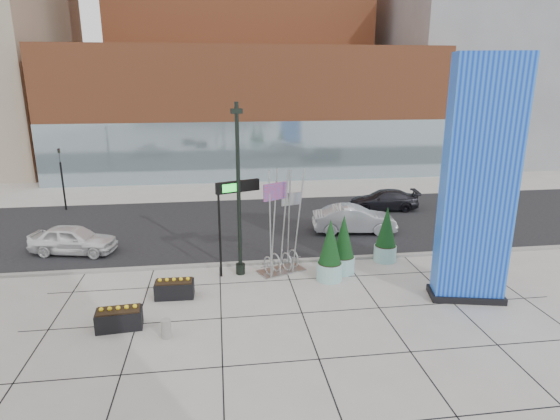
{
  "coord_description": "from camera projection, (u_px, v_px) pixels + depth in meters",
  "views": [
    {
      "loc": [
        -1.93,
        -16.49,
        8.49
      ],
      "look_at": [
        0.58,
        2.0,
        3.18
      ],
      "focal_mm": 30.0,
      "sensor_mm": 36.0,
      "label": 1
    }
  ],
  "objects": [
    {
      "name": "ground",
      "position": [
        272.0,
        302.0,
        18.29
      ],
      "size": [
        160.0,
        160.0,
        0.0
      ],
      "primitive_type": "plane",
      "color": "#9E9991",
      "rests_on": "ground"
    },
    {
      "name": "building_grey_parking",
      "position": [
        479.0,
        72.0,
        49.68
      ],
      "size": [
        20.0,
        18.0,
        18.0
      ],
      "primitive_type": "cube",
      "color": "slate",
      "rests_on": "ground"
    },
    {
      "name": "car_white_west",
      "position": [
        73.0,
        240.0,
        23.21
      ],
      "size": [
        4.45,
        2.52,
        1.43
      ],
      "primitive_type": "imported",
      "rotation": [
        0.0,
        0.0,
        1.36
      ],
      "color": "white",
      "rests_on": "ground"
    },
    {
      "name": "round_planter_east",
      "position": [
        386.0,
        236.0,
        22.13
      ],
      "size": [
        1.07,
        1.07,
        2.67
      ],
      "color": "#9ACFCB",
      "rests_on": "ground"
    },
    {
      "name": "street_asphalt",
      "position": [
        252.0,
        225.0,
        27.82
      ],
      "size": [
        80.0,
        12.0,
        0.02
      ],
      "primitive_type": "cube",
      "color": "black",
      "rests_on": "ground"
    },
    {
      "name": "car_silver_mid",
      "position": [
        354.0,
        220.0,
        26.33
      ],
      "size": [
        4.77,
        2.09,
        1.52
      ],
      "primitive_type": "imported",
      "rotation": [
        0.0,
        0.0,
        1.47
      ],
      "color": "#B9BAC1",
      "rests_on": "ground"
    },
    {
      "name": "tower_podium",
      "position": [
        248.0,
        111.0,
        42.64
      ],
      "size": [
        34.0,
        10.0,
        11.0
      ],
      "primitive_type": "cube",
      "color": "#A55430",
      "rests_on": "ground"
    },
    {
      "name": "lamp_post",
      "position": [
        239.0,
        207.0,
        20.13
      ],
      "size": [
        0.5,
        0.41,
        7.54
      ],
      "rotation": [
        0.0,
        0.0,
        0.22
      ],
      "color": "black",
      "rests_on": "ground"
    },
    {
      "name": "blue_pylon",
      "position": [
        478.0,
        188.0,
        17.45
      ],
      "size": [
        3.01,
        1.84,
        9.35
      ],
      "rotation": [
        0.0,
        0.0,
        -0.22
      ],
      "color": "#0E37D3",
      "rests_on": "ground"
    },
    {
      "name": "concrete_bollard",
      "position": [
        166.0,
        329.0,
        15.75
      ],
      "size": [
        0.34,
        0.34,
        0.66
      ],
      "primitive_type": "cylinder",
      "color": "gray",
      "rests_on": "ground"
    },
    {
      "name": "public_art_sculpture",
      "position": [
        282.0,
        246.0,
        20.91
      ],
      "size": [
        2.31,
        1.76,
        4.7
      ],
      "rotation": [
        0.0,
        0.0,
        0.4
      ],
      "color": "#AFB2B4",
      "rests_on": "ground"
    },
    {
      "name": "car_dark_east",
      "position": [
        383.0,
        200.0,
        30.92
      ],
      "size": [
        4.7,
        2.35,
        1.31
      ],
      "primitive_type": "imported",
      "rotation": [
        0.0,
        0.0,
        -1.69
      ],
      "color": "black",
      "rests_on": "ground"
    },
    {
      "name": "overhead_street_sign",
      "position": [
        236.0,
        196.0,
        19.8
      ],
      "size": [
        1.92,
        0.87,
        4.23
      ],
      "rotation": [
        0.0,
        0.0,
        0.36
      ],
      "color": "black",
      "rests_on": "ground"
    },
    {
      "name": "tower_glass_front",
      "position": [
        252.0,
        152.0,
        38.89
      ],
      "size": [
        34.0,
        0.6,
        5.0
      ],
      "primitive_type": "cube",
      "color": "#8CA5B2",
      "rests_on": "ground"
    },
    {
      "name": "round_planter_west",
      "position": [
        330.0,
        252.0,
        20.0
      ],
      "size": [
        1.1,
        1.1,
        2.75
      ],
      "color": "#9ACFCB",
      "rests_on": "ground"
    },
    {
      "name": "curb_edge",
      "position": [
        262.0,
        262.0,
        22.08
      ],
      "size": [
        80.0,
        0.3,
        0.12
      ],
      "primitive_type": "cube",
      "color": "gray",
      "rests_on": "ground"
    },
    {
      "name": "round_planter_mid",
      "position": [
        343.0,
        246.0,
        20.77
      ],
      "size": [
        1.08,
        1.08,
        2.69
      ],
      "color": "#9ACFCB",
      "rests_on": "ground"
    },
    {
      "name": "traffic_signal",
      "position": [
        62.0,
        176.0,
        30.4
      ],
      "size": [
        0.15,
        0.18,
        4.1
      ],
      "color": "black",
      "rests_on": "ground"
    },
    {
      "name": "box_planter_north",
      "position": [
        174.0,
        288.0,
        18.64
      ],
      "size": [
        1.54,
        0.79,
        0.84
      ],
      "rotation": [
        0.0,
        0.0,
        -0.02
      ],
      "color": "black",
      "rests_on": "ground"
    },
    {
      "name": "box_planter_south",
      "position": [
        119.0,
        318.0,
        16.32
      ],
      "size": [
        1.62,
        0.91,
        0.86
      ],
      "rotation": [
        0.0,
        0.0,
        0.09
      ],
      "color": "black",
      "rests_on": "ground"
    }
  ]
}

